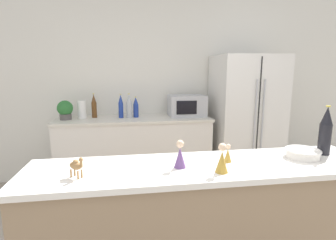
# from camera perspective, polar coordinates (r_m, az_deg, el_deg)

# --- Properties ---
(wall_back) EXTENTS (8.00, 0.06, 2.55)m
(wall_back) POSITION_cam_1_polar(r_m,az_deg,el_deg) (3.76, -3.00, 6.97)
(wall_back) COLOR silver
(wall_back) RESTS_ON ground_plane
(back_counter) EXTENTS (1.99, 0.63, 0.91)m
(back_counter) POSITION_cam_1_polar(r_m,az_deg,el_deg) (3.56, -7.20, -6.69)
(back_counter) COLOR silver
(back_counter) RESTS_ON ground_plane
(refrigerator) EXTENTS (0.86, 0.74, 1.72)m
(refrigerator) POSITION_cam_1_polar(r_m,az_deg,el_deg) (3.75, 16.44, 0.12)
(refrigerator) COLOR silver
(refrigerator) RESTS_ON ground_plane
(bar_counter) EXTENTS (2.20, 0.53, 0.94)m
(bar_counter) POSITION_cam_1_polar(r_m,az_deg,el_deg) (1.88, 7.71, -23.12)
(bar_counter) COLOR #8C7256
(bar_counter) RESTS_ON ground_plane
(potted_plant) EXTENTS (0.19, 0.19, 0.24)m
(potted_plant) POSITION_cam_1_polar(r_m,az_deg,el_deg) (3.51, -21.49, 2.12)
(potted_plant) COLOR #595451
(potted_plant) RESTS_ON back_counter
(paper_towel_roll) EXTENTS (0.11, 0.11, 0.23)m
(paper_towel_roll) POSITION_cam_1_polar(r_m,az_deg,el_deg) (3.52, -18.23, 2.17)
(paper_towel_roll) COLOR white
(paper_towel_roll) RESTS_ON back_counter
(microwave) EXTENTS (0.48, 0.37, 0.28)m
(microwave) POSITION_cam_1_polar(r_m,az_deg,el_deg) (3.54, 4.11, 3.13)
(microwave) COLOR #B2B5BA
(microwave) RESTS_ON back_counter
(back_bottle_0) EXTENTS (0.07, 0.07, 0.31)m
(back_bottle_0) POSITION_cam_1_polar(r_m,az_deg,el_deg) (3.43, -8.45, 2.97)
(back_bottle_0) COLOR #B2B7BC
(back_bottle_0) RESTS_ON back_counter
(back_bottle_1) EXTENTS (0.06, 0.06, 0.31)m
(back_bottle_1) POSITION_cam_1_polar(r_m,az_deg,el_deg) (3.45, -10.23, 2.93)
(back_bottle_1) COLOR navy
(back_bottle_1) RESTS_ON back_counter
(back_bottle_2) EXTENTS (0.07, 0.07, 0.31)m
(back_bottle_2) POSITION_cam_1_polar(r_m,az_deg,el_deg) (3.54, -15.80, 2.93)
(back_bottle_2) COLOR brown
(back_bottle_2) RESTS_ON back_counter
(back_bottle_3) EXTENTS (0.07, 0.07, 0.27)m
(back_bottle_3) POSITION_cam_1_polar(r_m,az_deg,el_deg) (3.46, -7.01, 2.74)
(back_bottle_3) COLOR navy
(back_bottle_3) RESTS_ON back_counter
(wine_bottle) EXTENTS (0.08, 0.08, 0.34)m
(wine_bottle) POSITION_cam_1_polar(r_m,az_deg,el_deg) (2.11, 31.07, -2.11)
(wine_bottle) COLOR black
(wine_bottle) RESTS_ON bar_counter
(fruit_bowl) EXTENTS (0.23, 0.23, 0.06)m
(fruit_bowl) POSITION_cam_1_polar(r_m,az_deg,el_deg) (1.98, 27.25, -6.38)
(fruit_bowl) COLOR white
(fruit_bowl) RESTS_ON bar_counter
(camel_figurine) EXTENTS (0.09, 0.09, 0.12)m
(camel_figurine) POSITION_cam_1_polar(r_m,az_deg,el_deg) (1.52, -19.33, -9.29)
(camel_figurine) COLOR olive
(camel_figurine) RESTS_ON bar_counter
(wise_man_figurine_blue) EXTENTS (0.05, 0.05, 0.12)m
(wise_man_figurine_blue) POSITION_cam_1_polar(r_m,az_deg,el_deg) (1.72, 12.89, -7.27)
(wise_man_figurine_blue) COLOR #B28933
(wise_man_figurine_blue) RESTS_ON bar_counter
(wise_man_figurine_crimson) EXTENTS (0.07, 0.07, 0.17)m
(wise_man_figurine_crimson) POSITION_cam_1_polar(r_m,az_deg,el_deg) (1.54, 11.66, -8.51)
(wise_man_figurine_crimson) COLOR #B28933
(wise_man_figurine_crimson) RESTS_ON bar_counter
(wise_man_figurine_purple) EXTENTS (0.07, 0.07, 0.17)m
(wise_man_figurine_purple) POSITION_cam_1_polar(r_m,az_deg,el_deg) (1.58, 2.64, -7.79)
(wise_man_figurine_purple) COLOR #6B4784
(wise_man_figurine_purple) RESTS_ON bar_counter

